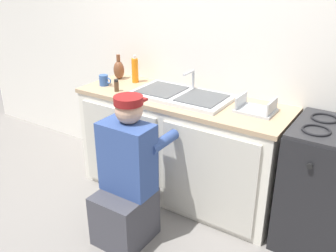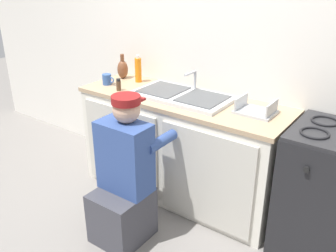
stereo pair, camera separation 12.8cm
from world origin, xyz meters
name	(u,v)px [view 2 (the right image)]	position (x,y,z in m)	size (l,w,h in m)	color
ground_plane	(161,207)	(0.00, 0.00, 0.00)	(12.00, 12.00, 0.00)	gray
back_wall	(206,48)	(0.00, 0.65, 1.25)	(6.00, 0.10, 2.50)	silver
counter_cabinet	(181,149)	(0.00, 0.29, 0.43)	(1.75, 0.62, 0.87)	silver
countertop	(182,100)	(0.00, 0.30, 0.89)	(1.79, 0.62, 0.03)	tan
sink_double_basin	(182,95)	(0.00, 0.30, 0.92)	(0.80, 0.44, 0.19)	silver
stove_range	(330,193)	(1.23, 0.30, 0.46)	(0.62, 0.62, 0.93)	black
plumber_person	(124,182)	(-0.02, -0.42, 0.46)	(0.42, 0.61, 1.10)	#3F3F47
spice_bottle_pepper	(119,85)	(-0.55, 0.13, 0.95)	(0.04, 0.04, 0.10)	#513823
vase_decorative	(123,69)	(-0.76, 0.43, 0.99)	(0.10, 0.10, 0.23)	brown
dish_rack_tray	(256,110)	(0.62, 0.33, 0.93)	(0.28, 0.22, 0.11)	#B2B7BC
coffee_mug	(107,79)	(-0.75, 0.20, 0.95)	(0.13, 0.08, 0.09)	#335699
soap_bottle_orange	(138,70)	(-0.57, 0.43, 1.02)	(0.06, 0.06, 0.25)	orange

